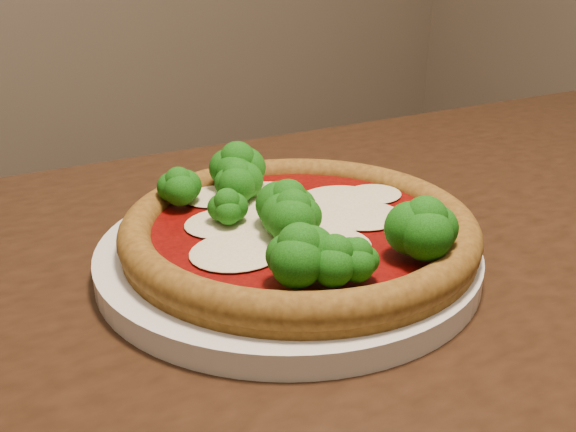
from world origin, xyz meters
TOP-DOWN VIEW (x-y plane):
  - dining_table at (0.12, 0.19)m, footprint 1.36×0.89m
  - plate at (0.07, 0.26)m, footprint 0.29×0.29m
  - pizza at (0.07, 0.26)m, footprint 0.27×0.27m

SIDE VIEW (x-z plane):
  - dining_table at x=0.12m, z-range 0.28..1.03m
  - plate at x=0.07m, z-range 0.75..0.77m
  - pizza at x=0.07m, z-range 0.75..0.82m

